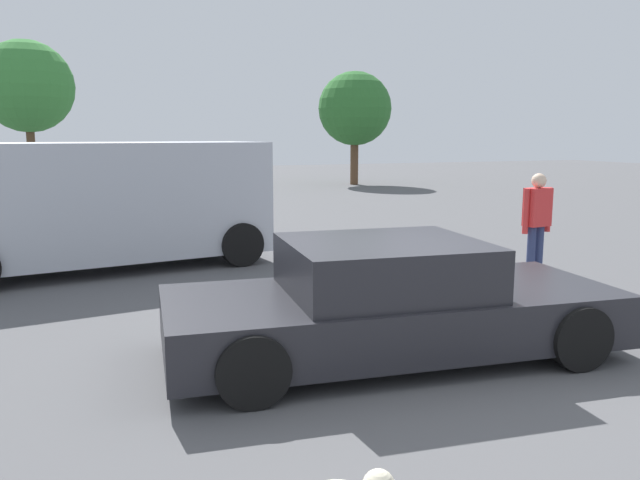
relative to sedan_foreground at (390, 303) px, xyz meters
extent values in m
plane|color=#515154|center=(0.03, -0.21, -0.56)|extent=(80.00, 80.00, 0.00)
cube|color=#232328|center=(0.03, 0.00, -0.13)|extent=(4.75, 2.30, 0.53)
cube|color=#232328|center=(-0.07, 0.01, 0.39)|extent=(2.09, 1.87, 0.52)
cube|color=slate|center=(0.84, -0.09, 0.39)|extent=(0.22, 1.55, 0.43)
cube|color=slate|center=(-0.98, 0.10, 0.39)|extent=(0.22, 1.55, 0.43)
cylinder|color=black|center=(1.70, 0.69, -0.24)|extent=(0.66, 0.29, 0.64)
cylinder|color=black|center=(1.52, -1.03, -0.24)|extent=(0.66, 0.29, 0.64)
cylinder|color=black|center=(-1.47, 1.02, -0.24)|extent=(0.66, 0.29, 0.64)
cylinder|color=black|center=(-1.65, -0.69, -0.24)|extent=(0.66, 0.29, 0.64)
cube|color=#B2B7C1|center=(-2.43, 5.64, 0.62)|extent=(5.54, 2.69, 1.91)
cylinder|color=black|center=(-0.26, 4.98, -0.18)|extent=(0.79, 0.35, 0.76)
cylinder|color=black|center=(-0.52, 6.85, -0.18)|extent=(0.79, 0.35, 0.76)
cylinder|color=navy|center=(3.73, 2.30, -0.14)|extent=(0.13, 0.13, 0.84)
cylinder|color=navy|center=(3.90, 2.31, -0.14)|extent=(0.13, 0.13, 0.84)
cube|color=red|center=(3.81, 2.30, 0.58)|extent=(0.42, 0.28, 0.60)
cylinder|color=red|center=(3.57, 2.28, 0.53)|extent=(0.09, 0.09, 0.70)
cylinder|color=red|center=(4.05, 2.33, 0.53)|extent=(0.09, 0.09, 0.70)
sphere|color=beige|center=(3.81, 2.30, 1.00)|extent=(0.23, 0.23, 0.23)
cylinder|color=brown|center=(-4.37, 23.85, 0.86)|extent=(0.34, 0.34, 2.83)
sphere|color=#387F38|center=(-4.37, 23.85, 3.69)|extent=(3.79, 3.79, 3.79)
cylinder|color=brown|center=(9.25, 20.92, 0.54)|extent=(0.36, 0.36, 2.19)
sphere|color=#2D6B2D|center=(9.25, 20.92, 2.88)|extent=(3.32, 3.32, 3.32)
camera|label=1|loc=(-2.97, -5.54, 1.70)|focal=35.39mm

